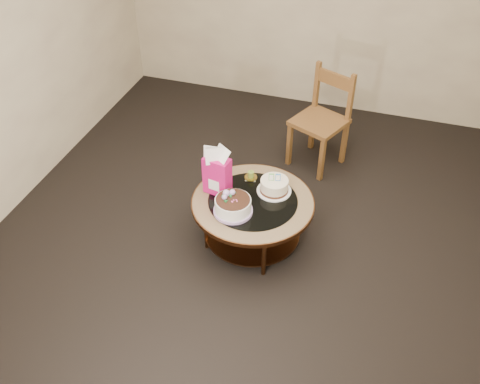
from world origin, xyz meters
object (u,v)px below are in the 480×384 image
(cream_cake, at_px, (274,186))
(coffee_table, at_px, (253,208))
(dining_chair, at_px, (322,119))
(gift_bag, at_px, (217,171))
(decorated_cake, at_px, (233,206))

(cream_cake, bearing_deg, coffee_table, -142.58)
(coffee_table, xyz_separation_m, dining_chair, (0.31, 1.33, 0.13))
(cream_cake, distance_m, gift_bag, 0.50)
(cream_cake, xyz_separation_m, gift_bag, (-0.45, -0.15, 0.16))
(coffee_table, height_order, decorated_cake, decorated_cake)
(coffee_table, relative_size, dining_chair, 1.02)
(decorated_cake, height_order, gift_bag, gift_bag)
(coffee_table, height_order, dining_chair, dining_chair)
(coffee_table, relative_size, gift_bag, 2.34)
(coffee_table, relative_size, cream_cake, 3.51)
(coffee_table, height_order, gift_bag, gift_bag)
(gift_bag, bearing_deg, cream_cake, 28.59)
(coffee_table, distance_m, cream_cake, 0.25)
(decorated_cake, bearing_deg, gift_bag, 134.66)
(decorated_cake, bearing_deg, coffee_table, 58.98)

